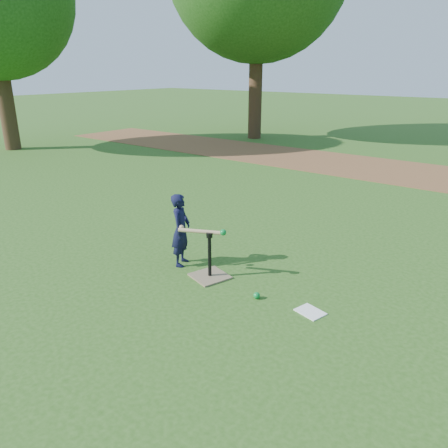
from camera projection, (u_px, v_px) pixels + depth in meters
The scene contains 7 objects.
ground at pixel (206, 265), 6.05m from camera, with size 80.00×80.00×0.00m, color #285116.
dirt_strip at pixel (388, 170), 11.61m from camera, with size 24.00×3.00×0.01m, color brown.
child at pixel (181, 230), 5.91m from camera, with size 0.37×0.24×1.01m, color black.
wiffle_ball_ground at pixel (257, 296), 5.15m from camera, with size 0.08×0.08×0.08m, color #0B8333.
clipboard at pixel (310, 312), 4.87m from camera, with size 0.30×0.23×0.01m, color white.
batting_tee at pixel (210, 269), 5.66m from camera, with size 0.54×0.54×0.61m.
swing_action at pixel (204, 231), 5.54m from camera, with size 0.65×0.30×0.10m.
Camera 1 is at (3.58, -4.19, 2.58)m, focal length 35.00 mm.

